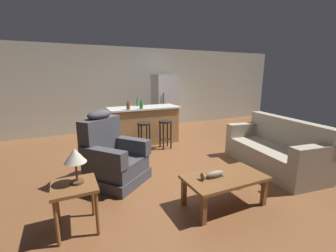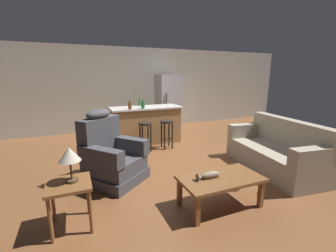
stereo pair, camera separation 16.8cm
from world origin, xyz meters
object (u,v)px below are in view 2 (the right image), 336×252
bottle_wine_dark (130,106)px  bottle_short_amber (140,102)px  couch (276,152)px  recliner_near_lamp (111,156)px  table_lamp (70,156)px  end_table (69,191)px  coffee_table (220,181)px  bar_stool_right (167,129)px  bottle_tall_green (143,105)px  kitchen_island (146,125)px  refrigerator (168,102)px  bar_stool_left (145,131)px  fish_figurine (208,175)px

bottle_wine_dark → bottle_short_amber: bearing=52.3°
couch → recliner_near_lamp: size_ratio=1.66×
recliner_near_lamp → table_lamp: size_ratio=2.93×
end_table → coffee_table: bearing=-9.4°
recliner_near_lamp → bottle_wine_dark: (0.73, 1.60, 0.61)m
bar_stool_right → bottle_tall_green: 0.82m
bar_stool_right → coffee_table: bearing=-96.6°
kitchen_island → refrigerator: (1.13, 1.20, 0.40)m
coffee_table → refrigerator: bearing=75.9°
bar_stool_left → bar_stool_right: bearing=0.0°
coffee_table → refrigerator: refrigerator is taller
couch → recliner_near_lamp: recliner_near_lamp is taller
bar_stool_left → bottle_short_amber: bottle_short_amber is taller
fish_figurine → bottle_tall_green: 2.96m
bottle_wine_dark → table_lamp: bearing=-116.7°
recliner_near_lamp → table_lamp: recliner_near_lamp is taller
fish_figurine → couch: 1.97m
end_table → bar_stool_left: bearing=54.7°
coffee_table → bar_stool_right: 2.60m
fish_figurine → kitchen_island: size_ratio=0.19×
bottle_tall_green → bottle_wine_dark: (-0.32, 0.01, -0.00)m
couch → table_lamp: bearing=12.0°
recliner_near_lamp → bar_stool_left: size_ratio=1.76×
kitchen_island → bottle_short_amber: 0.62m
bar_stool_right → bottle_short_amber: bottle_short_amber is taller
couch → refrigerator: bearing=-73.7°
fish_figurine → end_table: 1.70m
kitchen_island → bottle_tall_green: 0.64m
coffee_table → kitchen_island: bearing=90.5°
kitchen_island → bar_stool_right: kitchen_island is taller
table_lamp → bar_stool_left: 2.77m
bottle_short_amber → recliner_near_lamp: bearing=-118.1°
bar_stool_right → bottle_tall_green: (-0.48, 0.36, 0.56)m
bar_stool_left → bar_stool_right: size_ratio=1.00×
coffee_table → kitchen_island: size_ratio=0.61×
kitchen_island → bottle_wine_dark: 0.77m
bottle_wine_dark → end_table: bearing=-117.2°
coffee_table → bottle_wine_dark: (-0.49, 2.95, 0.67)m
bar_stool_right → refrigerator: 2.04m
end_table → bottle_tall_green: 3.17m
couch → bottle_short_amber: 3.44m
couch → bar_stool_left: 2.77m
recliner_near_lamp → bottle_short_amber: bearing=112.7°
kitchen_island → bottle_short_amber: bearing=107.3°
coffee_table → bottle_short_amber: (-0.10, 3.46, 0.68)m
couch → end_table: 3.58m
couch → bottle_wine_dark: bearing=-39.4°
bottle_short_amber → bar_stool_left: bearing=-99.0°
fish_figurine → end_table: (-1.68, 0.27, -0.00)m
coffee_table → bottle_wine_dark: size_ratio=5.06×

